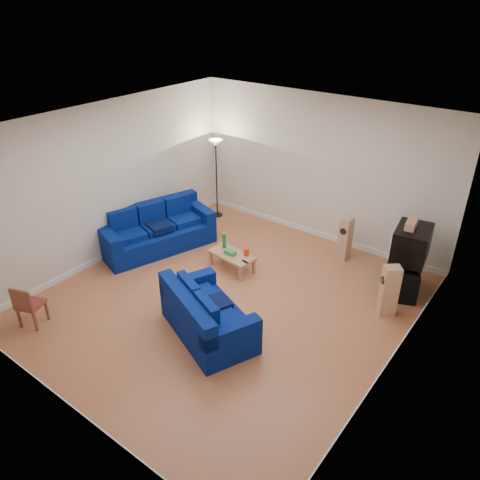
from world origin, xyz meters
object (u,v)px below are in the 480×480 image
Objects in this scene: sofa_loveseat at (205,318)px; tv_stand at (402,277)px; coffee_table at (232,256)px; television at (411,244)px; sofa_three_seat at (156,232)px.

sofa_loveseat reaches higher than tv_stand.
sofa_loveseat reaches higher than coffee_table.
television reaches higher than sofa_loveseat.
sofa_loveseat is 3.82m from tv_stand.
sofa_three_seat is 2.79× the size of tv_stand.
tv_stand is (4.91, 1.59, -0.06)m from sofa_three_seat.
sofa_loveseat is 2.08m from coffee_table.
sofa_three_seat is 3.23m from sofa_loveseat.
coffee_table is at bearing 115.95° from sofa_three_seat.
coffee_table is 3.28m from tv_stand.
television reaches higher than sofa_three_seat.
sofa_three_seat is 1.92m from coffee_table.
sofa_loveseat is at bearing 78.16° from sofa_three_seat.
television is at bearing 79.47° from sofa_loveseat.
sofa_three_seat is at bearing -94.21° from tv_stand.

